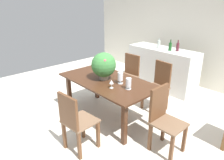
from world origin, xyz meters
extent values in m
plane|color=silver|center=(0.00, 0.00, 0.00)|extent=(7.04, 7.04, 0.00)
cube|color=beige|center=(0.00, 2.60, 1.30)|extent=(6.40, 0.10, 2.60)
cube|color=#422616|center=(0.00, -0.08, 0.72)|extent=(1.78, 0.95, 0.03)
cube|color=#422616|center=(-0.77, -0.43, 0.36)|extent=(0.07, 0.07, 0.71)
cube|color=#422616|center=(0.77, -0.43, 0.36)|extent=(0.07, 0.07, 0.71)
cube|color=#422616|center=(-0.77, 0.27, 0.36)|extent=(0.07, 0.07, 0.71)
cube|color=#422616|center=(0.77, 0.27, 0.36)|extent=(0.07, 0.07, 0.71)
cube|color=brown|center=(0.56, -0.77, 0.22)|extent=(0.05, 0.05, 0.45)
cube|color=brown|center=(0.21, -0.80, 0.22)|extent=(0.05, 0.05, 0.45)
cube|color=brown|center=(0.59, -1.12, 0.22)|extent=(0.05, 0.05, 0.45)
cube|color=brown|center=(0.24, -1.15, 0.22)|extent=(0.05, 0.05, 0.45)
cube|color=brown|center=(0.40, -0.96, 0.46)|extent=(0.45, 0.46, 0.03)
cube|color=brown|center=(0.42, -1.15, 0.70)|extent=(0.39, 0.07, 0.46)
cube|color=brown|center=(0.22, 0.64, 0.22)|extent=(0.05, 0.05, 0.45)
cube|color=brown|center=(0.55, 0.61, 0.22)|extent=(0.05, 0.05, 0.45)
cube|color=brown|center=(0.25, 0.97, 0.22)|extent=(0.05, 0.05, 0.45)
cube|color=brown|center=(0.58, 0.95, 0.22)|extent=(0.05, 0.05, 0.45)
cube|color=brown|center=(0.40, 0.79, 0.46)|extent=(0.44, 0.45, 0.03)
cube|color=brown|center=(0.42, 0.98, 0.71)|extent=(0.38, 0.07, 0.48)
cube|color=brown|center=(1.47, -0.25, 0.22)|extent=(0.04, 0.04, 0.45)
cube|color=brown|center=(1.47, 0.09, 0.22)|extent=(0.04, 0.04, 0.45)
cube|color=brown|center=(1.12, -0.25, 0.22)|extent=(0.04, 0.04, 0.45)
cube|color=brown|center=(1.11, 0.08, 0.22)|extent=(0.04, 0.04, 0.45)
cube|color=brown|center=(1.29, -0.08, 0.46)|extent=(0.44, 0.41, 0.03)
cube|color=brown|center=(1.10, -0.09, 0.72)|extent=(0.05, 0.37, 0.49)
cube|color=brown|center=(-0.56, 0.59, 0.22)|extent=(0.05, 0.05, 0.45)
cube|color=brown|center=(-0.21, 0.62, 0.22)|extent=(0.05, 0.05, 0.45)
cube|color=brown|center=(-0.59, 0.97, 0.22)|extent=(0.05, 0.05, 0.45)
cube|color=brown|center=(-0.24, 0.99, 0.22)|extent=(0.05, 0.05, 0.45)
cube|color=brown|center=(-0.40, 0.79, 0.46)|extent=(0.45, 0.47, 0.03)
cube|color=brown|center=(-0.41, 1.00, 0.70)|extent=(0.39, 0.06, 0.46)
cylinder|color=gray|center=(-0.08, -0.11, 0.79)|extent=(0.16, 0.16, 0.10)
sphere|color=#387538|center=(-0.08, -0.11, 1.01)|extent=(0.43, 0.43, 0.43)
sphere|color=#C64C56|center=(-0.14, -0.24, 1.05)|extent=(0.05, 0.05, 0.05)
sphere|color=#C64C56|center=(-0.04, -0.23, 1.04)|extent=(0.06, 0.06, 0.06)
sphere|color=#C64C56|center=(0.05, -0.19, 1.13)|extent=(0.06, 0.06, 0.06)
sphere|color=#C64C56|center=(-0.09, 0.04, 1.13)|extent=(0.06, 0.06, 0.06)
cylinder|color=silver|center=(0.52, -0.10, 0.74)|extent=(0.09, 0.09, 0.01)
cylinder|color=silver|center=(0.52, -0.10, 0.77)|extent=(0.02, 0.02, 0.03)
cylinder|color=silver|center=(0.52, -0.10, 0.85)|extent=(0.09, 0.09, 0.14)
cylinder|color=silver|center=(0.26, -0.03, 0.74)|extent=(0.09, 0.09, 0.01)
cylinder|color=silver|center=(0.26, -0.03, 0.77)|extent=(0.02, 0.02, 0.05)
cylinder|color=silver|center=(0.26, -0.03, 0.87)|extent=(0.09, 0.09, 0.14)
cylinder|color=silver|center=(0.30, -0.27, 0.74)|extent=(0.06, 0.06, 0.00)
cylinder|color=silver|center=(0.30, -0.27, 0.78)|extent=(0.01, 0.01, 0.07)
cone|color=silver|center=(0.30, -0.27, 0.85)|extent=(0.07, 0.07, 0.06)
cube|color=silver|center=(-0.18, 1.82, 0.48)|extent=(1.69, 0.57, 0.97)
cylinder|color=#511E28|center=(0.16, 1.85, 1.06)|extent=(0.07, 0.07, 0.18)
cylinder|color=#511E28|center=(0.16, 1.85, 1.18)|extent=(0.03, 0.03, 0.07)
cylinder|color=#B2BFB7|center=(-0.29, 1.76, 1.06)|extent=(0.07, 0.07, 0.19)
cylinder|color=#B2BFB7|center=(-0.29, 1.76, 1.18)|extent=(0.03, 0.03, 0.05)
cylinder|color=#194C1E|center=(0.02, 1.76, 1.06)|extent=(0.07, 0.07, 0.18)
cylinder|color=#194C1E|center=(0.02, 1.76, 1.18)|extent=(0.02, 0.02, 0.07)
camera|label=1|loc=(2.64, -2.38, 2.13)|focal=34.15mm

